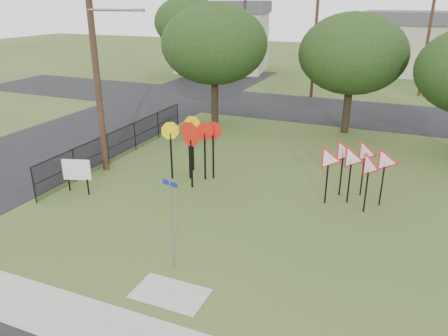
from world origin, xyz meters
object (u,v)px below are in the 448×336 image
(street_name_sign, at_px, (172,219))
(info_board, at_px, (77,171))
(stop_sign_cluster, at_px, (193,137))
(yield_sign_cluster, at_px, (357,161))

(street_name_sign, bearing_deg, info_board, 153.10)
(street_name_sign, relative_size, stop_sign_cluster, 1.07)
(yield_sign_cluster, relative_size, info_board, 2.05)
(info_board, bearing_deg, stop_sign_cluster, 41.33)
(stop_sign_cluster, xyz_separation_m, yield_sign_cluster, (6.75, 0.27, -0.19))
(yield_sign_cluster, bearing_deg, stop_sign_cluster, -177.74)
(yield_sign_cluster, bearing_deg, street_name_sign, -122.91)
(stop_sign_cluster, bearing_deg, yield_sign_cluster, 2.26)
(stop_sign_cluster, xyz_separation_m, info_board, (-3.66, -3.22, -0.95))
(street_name_sign, bearing_deg, yield_sign_cluster, 57.09)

